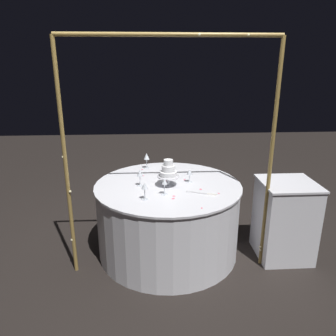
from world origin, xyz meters
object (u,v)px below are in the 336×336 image
Objects in this scene: wine_glass_3 at (145,187)px; wine_glass_2 at (140,174)px; tiered_cake at (168,171)px; wine_glass_1 at (165,183)px; wine_glass_4 at (190,173)px; main_table at (168,218)px; side_table at (284,220)px; cake_knife at (203,193)px; wine_glass_0 at (147,157)px; decorative_arch at (170,129)px.

wine_glass_2 is at bearing -81.62° from wine_glass_3.
wine_glass_2 is at bearing -4.42° from tiered_cake.
wine_glass_4 is (-0.27, -0.31, -0.02)m from wine_glass_1.
wine_glass_1 is 0.41m from wine_glass_4.
side_table is (-1.19, 0.16, 0.03)m from main_table.
wine_glass_3 is 0.57m from cake_knife.
main_table is 5.29× the size of cake_knife.
wine_glass_2 is 0.35m from wine_glass_3.
side_table is at bearing 172.31° from main_table.
main_table is 0.67m from wine_glass_3.
main_table is 0.77m from wine_glass_0.
decorative_arch is 7.91× the size of tiered_cake.
tiered_cake is 0.25m from wine_glass_4.
side_table is 5.77× the size of wine_glass_4.
wine_glass_2 reaches higher than wine_glass_1.
wine_glass_4 is (-0.23, -0.09, -0.05)m from tiered_cake.
wine_glass_4 is at bearing 132.03° from wine_glass_0.
decorative_arch is 1.05m from main_table.
decorative_arch is at bearing 104.54° from wine_glass_0.
wine_glass_1 is at bearing -0.92° from cake_knife.
wine_glass_3 is at bearing 16.89° from decorative_arch.
wine_glass_1 is 0.94× the size of wine_glass_2.
cake_knife is at bearing 123.41° from wine_glass_0.
wine_glass_0 reaches higher than cake_knife.
wine_glass_2 is at bearing 5.34° from main_table.
wine_glass_1 is at bearing -150.27° from wine_glass_3.
wine_glass_3 is 0.62m from wine_glass_4.
cake_knife is at bearing -174.87° from decorative_arch.
wine_glass_2 is at bearing 7.88° from wine_glass_4.
wine_glass_4 is (-0.51, -0.07, -0.02)m from wine_glass_2.
wine_glass_1 is (1.24, 0.11, 0.47)m from side_table.
tiered_cake is 0.97× the size of cake_knife.
wine_glass_1 is 1.13× the size of wine_glass_4.
tiered_cake is 0.23m from wine_glass_1.
decorative_arch is 11.87× the size of wine_glass_0.
cake_knife is (-0.60, 0.25, -0.12)m from wine_glass_2.
wine_glass_1 reaches higher than cake_knife.
wine_glass_2 reaches higher than wine_glass_4.
wine_glass_0 reaches higher than wine_glass_1.
cake_knife is (-0.32, 0.23, -0.15)m from tiered_cake.
wine_glass_3 is (0.02, 0.90, -0.02)m from wine_glass_0.
main_table is at bearing -40.96° from cake_knife.
wine_glass_0 is at bearing -69.80° from tiered_cake.
main_table is at bearing -100.30° from wine_glass_1.
wine_glass_3 reaches higher than cake_knife.
side_table is 1.30m from tiered_cake.
main_table is 8.71× the size of wine_glass_2.
tiered_cake is at bearing 22.01° from wine_glass_4.
wine_glass_0 is 0.90m from wine_glass_3.
side_table is at bearing -173.22° from decorative_arch.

